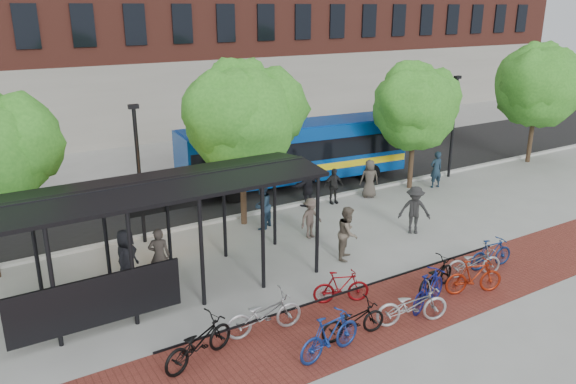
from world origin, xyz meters
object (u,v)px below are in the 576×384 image
bike_10 (474,262)px  pedestrian_5 (308,185)px  bike_8 (436,276)px  pedestrian_7 (436,169)px  bike_9 (474,277)px  pedestrian_6 (369,179)px  lamp_post_left (139,171)px  bike_3 (330,335)px  bike_2 (264,314)px  bike_5 (341,287)px  bike_11 (491,253)px  pedestrian_0 (126,258)px  tree_c (416,104)px  pedestrian_8 (348,233)px  lamp_post_right (453,124)px  tree_d (539,81)px  pedestrian_4 (333,186)px  pedestrian_2 (262,206)px  bike_7 (429,289)px  pedestrian_1 (159,256)px  pedestrian_3 (311,218)px  bus_shelter (144,202)px  bus (295,150)px  bike_4 (353,320)px  bike_0 (198,342)px  tree_b (243,113)px  bike_6 (412,305)px  pedestrian_9 (414,210)px

bike_10 → pedestrian_5: pedestrian_5 is taller
bike_8 → bike_10: bearing=-103.3°
pedestrian_5 → pedestrian_7: pedestrian_5 is taller
bike_9 → pedestrian_6: bearing=1.0°
lamp_post_left → bike_3: 9.84m
bike_2 → bike_5: bearing=-79.0°
bike_11 → pedestrian_0: bearing=71.5°
tree_c → pedestrian_8: tree_c is taller
tree_c → bike_8: size_ratio=3.09×
lamp_post_right → tree_d: bearing=-2.4°
bike_5 → pedestrian_0: (-5.03, 4.31, 0.44)m
pedestrian_8 → pedestrian_4: bearing=17.6°
pedestrian_2 → bike_5: bearing=46.8°
tree_c → pedestrian_5: size_ratio=3.22×
bike_11 → tree_c: bearing=-19.4°
pedestrian_2 → bike_7: bearing=62.6°
lamp_post_left → pedestrian_1: (-0.60, -3.45, -1.83)m
bike_8 → pedestrian_5: 8.68m
bike_3 → pedestrian_1: size_ratio=1.07×
tree_d → lamp_post_right: tree_d is taller
pedestrian_2 → bike_2: bearing=25.9°
tree_d → pedestrian_3: bearing=-170.9°
bus_shelter → pedestrian_2: size_ratio=5.62×
bus → pedestrian_3: bearing=-111.6°
bike_9 → bike_10: (0.92, 0.78, -0.06)m
bike_4 → pedestrian_6: bearing=-35.3°
pedestrian_7 → bike_7: bearing=53.0°
bike_10 → bike_11: 0.97m
pedestrian_5 → bike_10: bearing=73.9°
lamp_post_left → bike_4: 9.74m
bike_0 → pedestrian_8: size_ratio=1.12×
bus → bike_4: bus is taller
tree_b → lamp_post_right: (11.90, 0.25, -1.71)m
bike_0 → bike_2: bearing=-100.7°
bike_11 → pedestrian_0: pedestrian_0 is taller
tree_d → bike_10: 16.60m
bike_8 → pedestrian_7: (7.69, 7.49, 0.39)m
bike_6 → pedestrian_5: size_ratio=1.15×
tree_c → bike_5: bearing=-143.1°
pedestrian_4 → bike_2: bearing=-126.8°
pedestrian_7 → bike_2: bearing=36.7°
pedestrian_7 → bike_10: bearing=61.3°
bike_0 → pedestrian_9: bearing=-91.0°
bike_3 → lamp_post_left: bearing=2.0°
pedestrian_0 → pedestrian_1: bearing=-62.1°
pedestrian_6 → bike_9: bearing=94.6°
bike_9 → pedestrian_3: size_ratio=1.18×
tree_b → bike_11: (5.02, -7.99, -3.94)m
bus → bike_3: bus is taller
pedestrian_5 → tree_d: bearing=157.0°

